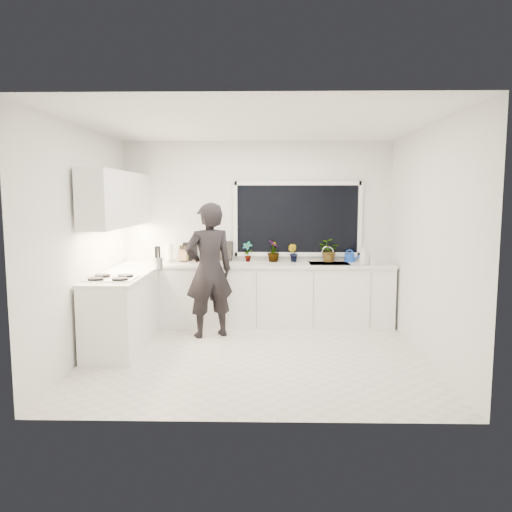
{
  "coord_description": "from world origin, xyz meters",
  "views": [
    {
      "loc": [
        0.13,
        -5.75,
        1.89
      ],
      "look_at": [
        0.01,
        0.4,
        1.15
      ],
      "focal_mm": 35.0,
      "sensor_mm": 36.0,
      "label": 1
    }
  ],
  "objects": [
    {
      "name": "base_cabinets_left",
      "position": [
        -1.67,
        0.35,
        0.44
      ],
      "size": [
        0.58,
        1.6,
        0.88
      ],
      "primitive_type": "cube",
      "color": "white",
      "rests_on": "floor"
    },
    {
      "name": "upper_cabinets",
      "position": [
        -1.79,
        0.7,
        1.85
      ],
      "size": [
        0.34,
        2.1,
        0.7
      ],
      "primitive_type": "cube",
      "color": "white",
      "rests_on": "wall_left"
    },
    {
      "name": "picture_frame_small",
      "position": [
        -0.49,
        1.69,
        1.07
      ],
      "size": [
        0.24,
        0.12,
        0.3
      ],
      "primitive_type": "cube",
      "rotation": [
        0.0,
        0.0,
        -0.44
      ],
      "color": "black",
      "rests_on": "countertop_back"
    },
    {
      "name": "countertop_back",
      "position": [
        0.0,
        1.44,
        0.9
      ],
      "size": [
        3.94,
        0.62,
        0.04
      ],
      "primitive_type": "cube",
      "color": "silver",
      "rests_on": "base_cabinets_back"
    },
    {
      "name": "soap_bottles",
      "position": [
        1.55,
        1.3,
        1.05
      ],
      "size": [
        0.25,
        0.15,
        0.29
      ],
      "color": "#D8BF66",
      "rests_on": "countertop_back"
    },
    {
      "name": "sink",
      "position": [
        1.05,
        1.45,
        0.87
      ],
      "size": [
        0.58,
        0.42,
        0.14
      ],
      "primitive_type": "cube",
      "color": "silver",
      "rests_on": "countertop_back"
    },
    {
      "name": "ceiling",
      "position": [
        0.0,
        0.0,
        2.71
      ],
      "size": [
        4.0,
        3.5,
        0.02
      ],
      "primitive_type": "cube",
      "color": "white",
      "rests_on": "wall_back"
    },
    {
      "name": "wall_back",
      "position": [
        0.0,
        1.76,
        1.35
      ],
      "size": [
        4.0,
        0.02,
        2.7
      ],
      "primitive_type": "cube",
      "color": "white",
      "rests_on": "ground"
    },
    {
      "name": "person",
      "position": [
        -0.63,
        0.83,
        0.9
      ],
      "size": [
        0.78,
        0.66,
        1.81
      ],
      "primitive_type": "imported",
      "rotation": [
        0.0,
        0.0,
        3.54
      ],
      "color": "black",
      "rests_on": "floor"
    },
    {
      "name": "wall_left",
      "position": [
        -2.01,
        0.0,
        1.35
      ],
      "size": [
        0.02,
        3.5,
        2.7
      ],
      "primitive_type": "cube",
      "color": "white",
      "rests_on": "ground"
    },
    {
      "name": "knife_block",
      "position": [
        -1.09,
        1.59,
        1.03
      ],
      "size": [
        0.15,
        0.12,
        0.22
      ],
      "primitive_type": "cube",
      "rotation": [
        0.0,
        0.0,
        -0.18
      ],
      "color": "#996347",
      "rests_on": "countertop_back"
    },
    {
      "name": "countertop_left",
      "position": [
        -1.67,
        0.35,
        0.9
      ],
      "size": [
        0.62,
        1.6,
        0.04
      ],
      "primitive_type": "cube",
      "color": "silver",
      "rests_on": "base_cabinets_left"
    },
    {
      "name": "floor",
      "position": [
        0.0,
        0.0,
        -0.01
      ],
      "size": [
        4.0,
        3.5,
        0.02
      ],
      "primitive_type": "cube",
      "color": "beige",
      "rests_on": "ground"
    },
    {
      "name": "utensil_crock",
      "position": [
        -1.31,
        0.8,
        1.0
      ],
      "size": [
        0.15,
        0.15,
        0.16
      ],
      "primitive_type": "cylinder",
      "rotation": [
        0.0,
        0.0,
        -0.2
      ],
      "color": "silver",
      "rests_on": "countertop_left"
    },
    {
      "name": "paper_towel_roll",
      "position": [
        -1.3,
        1.55,
        1.05
      ],
      "size": [
        0.14,
        0.14,
        0.26
      ],
      "primitive_type": "cylinder",
      "rotation": [
        0.0,
        0.0,
        -0.34
      ],
      "color": "white",
      "rests_on": "countertop_back"
    },
    {
      "name": "pizza_tray",
      "position": [
        -0.74,
        1.42,
        0.94
      ],
      "size": [
        0.44,
        0.33,
        0.03
      ],
      "primitive_type": "cube",
      "rotation": [
        0.0,
        0.0,
        0.07
      ],
      "color": "#B3B3B7",
      "rests_on": "countertop_back"
    },
    {
      "name": "pizza",
      "position": [
        -0.74,
        1.42,
        0.95
      ],
      "size": [
        0.4,
        0.3,
        0.01
      ],
      "primitive_type": "cube",
      "rotation": [
        0.0,
        0.0,
        0.07
      ],
      "color": "red",
      "rests_on": "pizza_tray"
    },
    {
      "name": "watering_can",
      "position": [
        1.37,
        1.61,
        0.98
      ],
      "size": [
        0.18,
        0.18,
        0.13
      ],
      "primitive_type": "cylinder",
      "rotation": [
        0.0,
        0.0,
        0.39
      ],
      "color": "#1443BC",
      "rests_on": "countertop_back"
    },
    {
      "name": "herb_plants",
      "position": [
        0.68,
        1.61,
        1.08
      ],
      "size": [
        1.48,
        0.37,
        0.33
      ],
      "color": "#26662D",
      "rests_on": "countertop_back"
    },
    {
      "name": "window",
      "position": [
        0.6,
        1.73,
        1.55
      ],
      "size": [
        1.8,
        0.02,
        1.0
      ],
      "primitive_type": "cube",
      "color": "black",
      "rests_on": "wall_back"
    },
    {
      "name": "faucet",
      "position": [
        1.05,
        1.65,
        1.03
      ],
      "size": [
        0.03,
        0.03,
        0.22
      ],
      "primitive_type": "cylinder",
      "color": "silver",
      "rests_on": "countertop_back"
    },
    {
      "name": "picture_frame_large",
      "position": [
        -1.01,
        1.69,
        1.06
      ],
      "size": [
        0.22,
        0.08,
        0.28
      ],
      "primitive_type": "cube",
      "rotation": [
        0.0,
        0.0,
        0.28
      ],
      "color": "black",
      "rests_on": "countertop_back"
    },
    {
      "name": "wall_right",
      "position": [
        2.01,
        0.0,
        1.35
      ],
      "size": [
        0.02,
        3.5,
        2.7
      ],
      "primitive_type": "cube",
      "color": "white",
      "rests_on": "ground"
    },
    {
      "name": "stovetop",
      "position": [
        -1.69,
        -0.0,
        0.94
      ],
      "size": [
        0.56,
        0.48,
        0.03
      ],
      "primitive_type": "cube",
      "color": "black",
      "rests_on": "countertop_left"
    },
    {
      "name": "base_cabinets_back",
      "position": [
        0.0,
        1.45,
        0.44
      ],
      "size": [
        3.92,
        0.58,
        0.88
      ],
      "primitive_type": "cube",
      "color": "white",
      "rests_on": "floor"
    }
  ]
}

